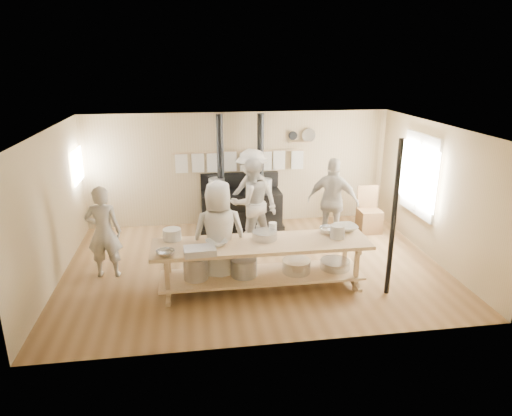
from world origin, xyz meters
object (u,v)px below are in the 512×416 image
Objects in this scene: stove at (241,206)px; cook_left at (251,202)px; prep_table at (261,261)px; cook_by_window at (252,193)px; chair at (369,219)px; cook_center at (219,235)px; roasting_pan at (200,251)px; cook_right at (333,202)px; cook_far_left at (104,232)px.

stove is 1.12m from cook_left.
prep_table is 2.54m from cook_by_window.
prep_table is 3.51× the size of chair.
stove reaches higher than cook_center.
cook_by_window reaches higher than roasting_pan.
prep_table is at bearing -90.04° from stove.
cook_center is 3.81× the size of roasting_pan.
cook_by_window is 3.07m from roasting_pan.
cook_left is at bearing -115.08° from cook_center.
cook_right is at bearing 156.52° from cook_left.
cook_right reaches higher than roasting_pan.
roasting_pan is (-0.34, -0.58, -0.02)m from cook_center.
cook_center is at bearing 59.42° from roasting_pan.
prep_table is at bearing 74.65° from cook_right.
prep_table is 2.02m from cook_left.
cook_by_window is (-1.59, 0.70, 0.05)m from cook_right.
cook_far_left is 0.90× the size of cook_center.
cook_right is (1.70, -0.19, -0.00)m from cook_left.
roasting_pan is at bearing -69.45° from cook_by_window.
stove is at bearing -138.13° from cook_far_left.
chair is (1.04, 0.54, -0.61)m from cook_right.
cook_right is at bearing 37.11° from roasting_pan.
prep_table is at bearing 164.81° from cook_far_left.
stove is at bearing 73.07° from roasting_pan.
chair is at bearing 34.66° from roasting_pan.
cook_left is at bearing 87.42° from prep_table.
prep_table is 2.83m from cook_far_left.
cook_center reaches higher than cook_far_left.
prep_table is 2.15× the size of cook_far_left.
cook_right reaches higher than cook_far_left.
cook_by_window is at bearing -147.45° from cook_far_left.
stove is at bearing 154.02° from cook_by_window.
cook_left is at bearing -85.21° from stove.
cook_left is 3.78× the size of roasting_pan.
cook_right reaches higher than prep_table.
cook_far_left is 0.91× the size of cook_left.
cook_right is 0.95× the size of cook_by_window.
cook_left is at bearing -155.12° from cook_far_left.
stove is at bearing 166.80° from chair.
chair is at bearing 40.23° from cook_by_window.
stove is 0.72× the size of prep_table.
stove is at bearing -102.30° from cook_left.
stove is at bearing -4.98° from cook_right.
cook_left is 2.83m from chair.
cook_by_window is at bearing -118.82° from cook_left.
cook_far_left is 3.28m from cook_by_window.
cook_by_window is (0.20, 2.49, 0.44)m from prep_table.
cook_center is at bearing -103.75° from stove.
cook_by_window reaches higher than cook_left.
cook_far_left is at bearing -106.91° from cook_by_window.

